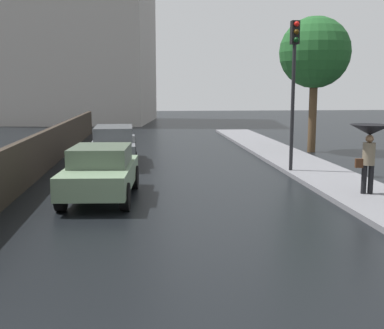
# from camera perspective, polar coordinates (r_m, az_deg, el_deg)

# --- Properties ---
(car_green_near_kerb) EXTENTS (1.96, 3.99, 1.40)m
(car_green_near_kerb) POSITION_cam_1_polar(r_m,az_deg,el_deg) (13.10, -10.61, -0.80)
(car_green_near_kerb) COLOR slate
(car_green_near_kerb) RESTS_ON ground
(car_grey_mid_road) EXTENTS (1.80, 4.60, 1.45)m
(car_grey_mid_road) POSITION_cam_1_polar(r_m,az_deg,el_deg) (19.09, -9.11, 2.38)
(car_grey_mid_road) COLOR slate
(car_grey_mid_road) RESTS_ON ground
(pedestrian_with_umbrella_far) EXTENTS (1.05, 1.05, 1.84)m
(pedestrian_with_umbrella_far) POSITION_cam_1_polar(r_m,az_deg,el_deg) (13.55, 20.06, 2.96)
(pedestrian_with_umbrella_far) COLOR black
(pedestrian_with_umbrella_far) RESTS_ON sidewalk_strip
(traffic_light) EXTENTS (0.26, 0.39, 4.94)m
(traffic_light) POSITION_cam_1_polar(r_m,az_deg,el_deg) (16.74, 11.84, 10.84)
(traffic_light) COLOR black
(traffic_light) RESTS_ON sidewalk_strip
(street_tree_near) EXTENTS (3.17, 3.17, 6.07)m
(street_tree_near) POSITION_cam_1_polar(r_m,az_deg,el_deg) (22.96, 14.18, 12.51)
(street_tree_near) COLOR #4C3823
(street_tree_near) RESTS_ON ground
(distant_tower) EXTENTS (16.23, 12.71, 25.38)m
(distant_tower) POSITION_cam_1_polar(r_m,az_deg,el_deg) (44.32, -15.24, 17.82)
(distant_tower) COLOR #9E9993
(distant_tower) RESTS_ON ground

